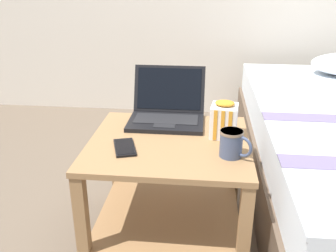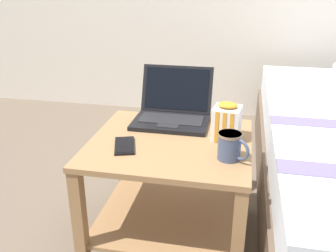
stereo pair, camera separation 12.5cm
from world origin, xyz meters
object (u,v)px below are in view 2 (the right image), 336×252
at_px(laptop, 173,111).
at_px(mug_front_left, 230,145).
at_px(snack_bag, 227,122).
at_px(cell_phone, 125,146).

bearing_deg(laptop, mug_front_left, -50.59).
distance_m(laptop, mug_front_left, 0.42).
xyz_separation_m(mug_front_left, snack_bag, (-0.02, 0.18, 0.01)).
bearing_deg(cell_phone, mug_front_left, -3.23).
xyz_separation_m(snack_bag, cell_phone, (-0.37, -0.16, -0.06)).
height_order(laptop, mug_front_left, laptop).
relative_size(mug_front_left, snack_bag, 0.76).
bearing_deg(mug_front_left, laptop, 129.41).
height_order(laptop, snack_bag, laptop).
bearing_deg(cell_phone, snack_bag, 23.02).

